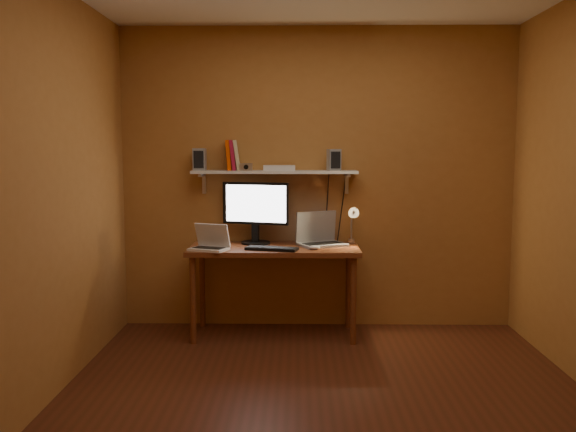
{
  "coord_description": "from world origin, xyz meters",
  "views": [
    {
      "loc": [
        -0.17,
        -3.7,
        1.56
      ],
      "look_at": [
        -0.25,
        1.18,
        1.02
      ],
      "focal_mm": 38.0,
      "sensor_mm": 36.0,
      "label": 1
    }
  ],
  "objects_px": {
    "wall_shelf": "(275,172)",
    "netbook": "(210,243)",
    "speaker_right": "(334,160)",
    "desk_lamp": "(353,220)",
    "shelf_camera": "(246,167)",
    "mouse": "(315,248)",
    "router": "(279,168)",
    "keyboard": "(272,249)",
    "desk": "(274,257)",
    "speaker_left": "(200,159)",
    "monitor": "(255,209)",
    "laptop": "(319,236)"
  },
  "relations": [
    {
      "from": "monitor",
      "to": "desk_lamp",
      "type": "xyz_separation_m",
      "value": [
        0.83,
        -0.04,
        -0.09
      ]
    },
    {
      "from": "mouse",
      "to": "speaker_left",
      "type": "xyz_separation_m",
      "value": [
        -0.97,
        0.33,
        0.7
      ]
    },
    {
      "from": "mouse",
      "to": "shelf_camera",
      "type": "distance_m",
      "value": 0.89
    },
    {
      "from": "keyboard",
      "to": "desk_lamp",
      "type": "xyz_separation_m",
      "value": [
        0.67,
        0.29,
        0.2
      ]
    },
    {
      "from": "netbook",
      "to": "keyboard",
      "type": "bearing_deg",
      "value": 19.39
    },
    {
      "from": "netbook",
      "to": "wall_shelf",
      "type": "bearing_deg",
      "value": 54.72
    },
    {
      "from": "desk",
      "to": "speaker_left",
      "type": "bearing_deg",
      "value": 162.63
    },
    {
      "from": "monitor",
      "to": "keyboard",
      "type": "relative_size",
      "value": 1.36
    },
    {
      "from": "netbook",
      "to": "speaker_right",
      "type": "distance_m",
      "value": 1.25
    },
    {
      "from": "speaker_right",
      "to": "desk",
      "type": "bearing_deg",
      "value": -173.86
    },
    {
      "from": "speaker_left",
      "to": "router",
      "type": "bearing_deg",
      "value": -0.75
    },
    {
      "from": "laptop",
      "to": "netbook",
      "type": "height_order",
      "value": "laptop"
    },
    {
      "from": "netbook",
      "to": "keyboard",
      "type": "distance_m",
      "value": 0.5
    },
    {
      "from": "desk_lamp",
      "to": "shelf_camera",
      "type": "height_order",
      "value": "shelf_camera"
    },
    {
      "from": "mouse",
      "to": "desk_lamp",
      "type": "height_order",
      "value": "desk_lamp"
    },
    {
      "from": "wall_shelf",
      "to": "netbook",
      "type": "bearing_deg",
      "value": -145.25
    },
    {
      "from": "keyboard",
      "to": "speaker_right",
      "type": "bearing_deg",
      "value": 48.34
    },
    {
      "from": "monitor",
      "to": "laptop",
      "type": "height_order",
      "value": "monitor"
    },
    {
      "from": "monitor",
      "to": "router",
      "type": "bearing_deg",
      "value": 24.07
    },
    {
      "from": "mouse",
      "to": "laptop",
      "type": "bearing_deg",
      "value": 93.52
    },
    {
      "from": "monitor",
      "to": "speaker_right",
      "type": "xyz_separation_m",
      "value": [
        0.67,
        0.01,
        0.42
      ]
    },
    {
      "from": "speaker_left",
      "to": "desk",
      "type": "bearing_deg",
      "value": -17.58
    },
    {
      "from": "netbook",
      "to": "keyboard",
      "type": "xyz_separation_m",
      "value": [
        0.49,
        -0.0,
        -0.05
      ]
    },
    {
      "from": "wall_shelf",
      "to": "keyboard",
      "type": "height_order",
      "value": "wall_shelf"
    },
    {
      "from": "desk",
      "to": "monitor",
      "type": "distance_m",
      "value": 0.45
    },
    {
      "from": "desk",
      "to": "speaker_left",
      "type": "xyz_separation_m",
      "value": [
        -0.64,
        0.2,
        0.8
      ]
    },
    {
      "from": "wall_shelf",
      "to": "netbook",
      "type": "distance_m",
      "value": 0.83
    },
    {
      "from": "desk_lamp",
      "to": "wall_shelf",
      "type": "bearing_deg",
      "value": 174.12
    },
    {
      "from": "keyboard",
      "to": "mouse",
      "type": "xyz_separation_m",
      "value": [
        0.35,
        0.03,
        0.01
      ]
    },
    {
      "from": "wall_shelf",
      "to": "shelf_camera",
      "type": "height_order",
      "value": "shelf_camera"
    },
    {
      "from": "desk",
      "to": "keyboard",
      "type": "xyz_separation_m",
      "value": [
        -0.01,
        -0.16,
        0.1
      ]
    },
    {
      "from": "wall_shelf",
      "to": "speaker_right",
      "type": "xyz_separation_m",
      "value": [
        0.5,
        -0.02,
        0.11
      ]
    },
    {
      "from": "speaker_left",
      "to": "shelf_camera",
      "type": "xyz_separation_m",
      "value": [
        0.4,
        -0.09,
        -0.06
      ]
    },
    {
      "from": "desk_lamp",
      "to": "shelf_camera",
      "type": "distance_m",
      "value": 1.0
    },
    {
      "from": "router",
      "to": "mouse",
      "type": "bearing_deg",
      "value": -48.0
    },
    {
      "from": "wall_shelf",
      "to": "laptop",
      "type": "xyz_separation_m",
      "value": [
        0.38,
        -0.08,
        -0.54
      ]
    },
    {
      "from": "netbook",
      "to": "desk_lamp",
      "type": "xyz_separation_m",
      "value": [
        1.17,
        0.28,
        0.15
      ]
    },
    {
      "from": "desk",
      "to": "netbook",
      "type": "bearing_deg",
      "value": -162.77
    },
    {
      "from": "laptop",
      "to": "router",
      "type": "relative_size",
      "value": 1.68
    },
    {
      "from": "wall_shelf",
      "to": "mouse",
      "type": "distance_m",
      "value": 0.76
    },
    {
      "from": "monitor",
      "to": "mouse",
      "type": "height_order",
      "value": "monitor"
    },
    {
      "from": "mouse",
      "to": "desk_lamp",
      "type": "distance_m",
      "value": 0.46
    },
    {
      "from": "wall_shelf",
      "to": "desk_lamp",
      "type": "bearing_deg",
      "value": -5.88
    },
    {
      "from": "desk",
      "to": "keyboard",
      "type": "height_order",
      "value": "keyboard"
    },
    {
      "from": "keyboard",
      "to": "shelf_camera",
      "type": "bearing_deg",
      "value": 144.04
    },
    {
      "from": "laptop",
      "to": "keyboard",
      "type": "distance_m",
      "value": 0.48
    },
    {
      "from": "speaker_left",
      "to": "router",
      "type": "distance_m",
      "value": 0.68
    },
    {
      "from": "monitor",
      "to": "shelf_camera",
      "type": "relative_size",
      "value": 5.29
    },
    {
      "from": "monitor",
      "to": "desk",
      "type": "bearing_deg",
      "value": -28.97
    },
    {
      "from": "keyboard",
      "to": "shelf_camera",
      "type": "relative_size",
      "value": 3.88
    }
  ]
}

